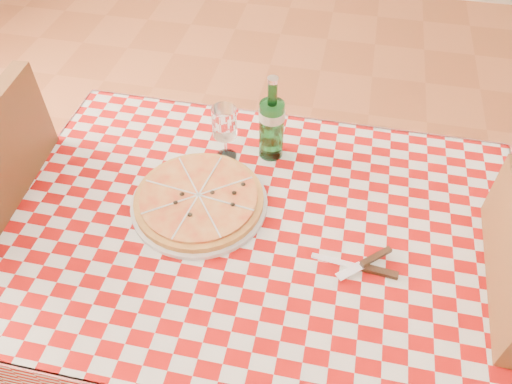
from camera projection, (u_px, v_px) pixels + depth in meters
dining_table at (259, 250)px, 1.31m from camera, size 1.20×0.80×0.75m
tablecloth at (259, 228)px, 1.24m from camera, size 1.30×0.90×0.01m
chair_near at (509, 334)px, 1.27m from camera, size 0.44×0.44×0.95m
chair_far at (0, 233)px, 1.45m from camera, size 0.49×0.49×1.02m
pizza_plate at (199, 199)px, 1.27m from camera, size 0.40×0.40×0.05m
water_bottle at (272, 118)px, 1.33m from camera, size 0.08×0.08×0.25m
wine_glass at (225, 134)px, 1.35m from camera, size 0.07×0.07×0.17m
cutlery at (361, 265)px, 1.15m from camera, size 0.27×0.25×0.02m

